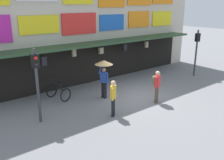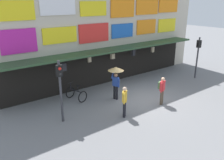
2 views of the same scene
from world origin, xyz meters
name	(u,v)px [view 1 (image 1 of 2)]	position (x,y,z in m)	size (l,w,h in m)	color
ground_plane	(140,97)	(0.00, 0.00, 0.00)	(80.00, 80.00, 0.00)	slate
shopfront	(91,19)	(0.00, 4.57, 3.96)	(18.00, 2.60, 8.00)	beige
traffic_light_near	(36,74)	(-5.39, 0.62, 2.14)	(0.31, 0.34, 3.20)	#38383D
traffic_light_far	(197,46)	(6.02, 0.64, 2.14)	(0.33, 0.35, 3.20)	#38383D
bicycle_parked	(58,92)	(-3.56, 2.53, 0.39)	(0.99, 1.30, 1.05)	black
pedestrian_in_red	(157,84)	(0.15, -1.02, 0.98)	(0.50, 0.45, 1.68)	brown
pedestrian_in_black	(113,96)	(-2.57, -0.88, 0.95)	(0.41, 0.41, 1.68)	black
pedestrian_with_umbrella	(104,68)	(-1.54, 1.18, 1.64)	(0.96, 0.96, 2.08)	black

